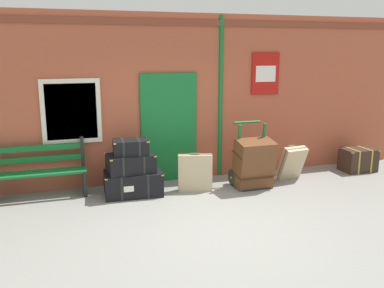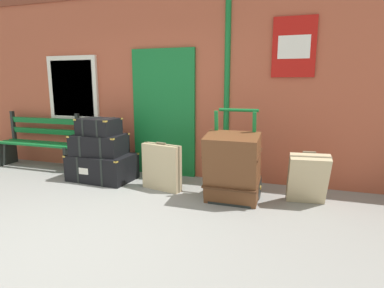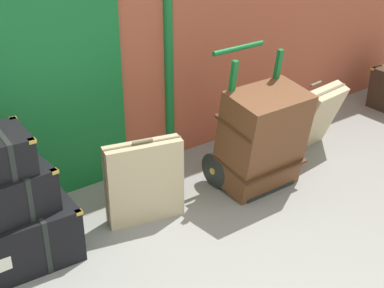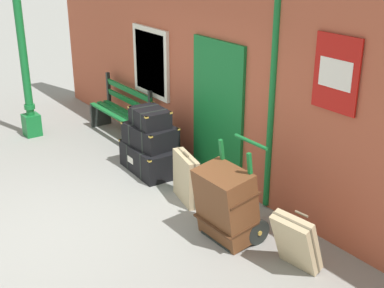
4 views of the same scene
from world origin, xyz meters
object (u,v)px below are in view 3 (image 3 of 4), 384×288
Objects in this scene: steamer_trunk_base at (1,237)px; large_brown_trunk at (262,139)px; porters_trolley at (248,152)px; suitcase_caramel at (316,117)px; suitcase_oxblood at (144,182)px.

steamer_trunk_base is 1.11× the size of large_brown_trunk.
porters_trolley reaches higher than large_brown_trunk.
large_brown_trunk reaches higher than suitcase_caramel.
steamer_trunk_base is 1.49× the size of suitcase_caramel.
suitcase_caramel is at bearing -1.86° from steamer_trunk_base.
large_brown_trunk is at bearing -8.35° from steamer_trunk_base.
suitcase_caramel is at bearing 1.14° from suitcase_oxblood.
porters_trolley reaches higher than suitcase_oxblood.
suitcase_oxblood is at bearing -178.86° from suitcase_caramel.
steamer_trunk_base is at bearing 176.04° from porters_trolley.
large_brown_trunk reaches higher than steamer_trunk_base.
porters_trolley reaches higher than steamer_trunk_base.
large_brown_trunk is (2.20, -0.32, 0.26)m from steamer_trunk_base.
suitcase_caramel is at bearing 13.32° from large_brown_trunk.
suitcase_oxblood reaches higher than steamer_trunk_base.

